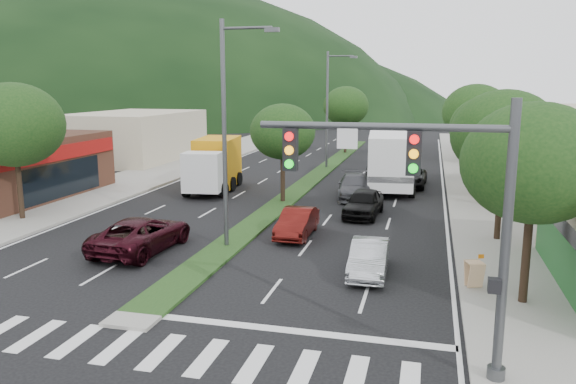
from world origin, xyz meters
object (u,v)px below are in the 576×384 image
(tree_med_near, at_px, (283,132))
(suv_maroon, at_px, (142,234))
(tree_r_a, at_px, (534,163))
(a_frame_sign, at_px, (474,272))
(tree_r_d, at_px, (476,112))
(car_queue_c, at_px, (297,223))
(tree_med_far, at_px, (346,106))
(car_queue_b, at_px, (355,186))
(motorhome, at_px, (390,158))
(box_truck, at_px, (215,166))
(tree_r_c, at_px, (488,128))
(car_queue_d, at_px, (409,177))
(tree_r_e, at_px, (468,110))
(streetlight_mid, at_px, (330,104))
(tree_r_b, at_px, (504,135))
(tree_l_a, at_px, (14,125))
(traffic_signal, at_px, (439,197))
(streetlight_near, at_px, (228,124))
(sedan_silver, at_px, (369,258))
(car_queue_a, at_px, (364,203))

(tree_med_near, distance_m, suv_maroon, 12.49)
(tree_r_a, height_order, a_frame_sign, tree_r_a)
(tree_r_a, xyz_separation_m, tree_med_near, (-12.00, 14.00, -0.39))
(tree_r_d, relative_size, car_queue_c, 1.76)
(tree_r_d, xyz_separation_m, tree_med_far, (-12.00, 14.00, -0.17))
(suv_maroon, xyz_separation_m, car_queue_b, (7.57, 14.09, -0.01))
(motorhome, bearing_deg, tree_med_near, -135.10)
(box_truck, bearing_deg, tree_r_c, 169.06)
(car_queue_d, xyz_separation_m, box_truck, (-13.10, -4.60, 0.99))
(tree_r_e, xyz_separation_m, motorhome, (-6.00, -14.87, -2.79))
(tree_r_c, distance_m, car_queue_d, 8.33)
(streetlight_mid, relative_size, box_truck, 1.34)
(tree_r_a, relative_size, tree_r_d, 0.93)
(tree_r_b, distance_m, streetlight_mid, 24.09)
(suv_maroon, distance_m, box_truck, 14.69)
(tree_l_a, bearing_deg, streetlight_mid, 61.08)
(traffic_signal, bearing_deg, car_queue_c, 117.59)
(car_queue_b, bearing_deg, streetlight_near, -114.79)
(motorhome, bearing_deg, sedan_silver, -93.02)
(traffic_signal, xyz_separation_m, box_truck, (-14.72, 22.58, -2.96))
(box_truck, relative_size, a_frame_sign, 5.91)
(sedan_silver, bearing_deg, tree_r_a, -21.39)
(box_truck, bearing_deg, tree_med_far, -111.50)
(suv_maroon, xyz_separation_m, car_queue_d, (10.83, 19.09, -0.08))
(car_queue_b, bearing_deg, car_queue_c, -105.91)
(car_queue_d, bearing_deg, tree_r_c, -48.41)
(motorhome, relative_size, a_frame_sign, 8.31)
(tree_med_near, height_order, streetlight_near, streetlight_near)
(car_queue_d, relative_size, a_frame_sign, 3.93)
(streetlight_mid, bearing_deg, tree_l_a, -118.92)
(tree_r_d, distance_m, tree_l_a, 31.63)
(tree_r_c, distance_m, tree_med_near, 12.17)
(car_queue_d, bearing_deg, motorhome, -157.30)
(tree_r_a, distance_m, box_truck, 24.76)
(sedan_silver, distance_m, car_queue_b, 14.94)
(car_queue_d, bearing_deg, car_queue_b, -120.69)
(tree_r_a, xyz_separation_m, box_truck, (-17.69, 17.04, -3.14))
(tree_med_far, bearing_deg, tree_r_c, -63.43)
(car_queue_a, bearing_deg, tree_l_a, -158.08)
(tree_r_d, bearing_deg, box_truck, -153.14)
(car_queue_b, xyz_separation_m, car_queue_d, (3.27, 5.00, -0.07))
(tree_r_c, xyz_separation_m, car_queue_a, (-6.70, -4.35, -3.99))
(tree_r_d, distance_m, a_frame_sign, 25.39)
(traffic_signal, bearing_deg, car_queue_b, 102.43)
(tree_r_e, xyz_separation_m, box_truck, (-17.69, -18.96, -3.21))
(tree_l_a, relative_size, car_queue_d, 1.46)
(suv_maroon, height_order, car_queue_c, suv_maroon)
(tree_r_a, bearing_deg, tree_r_d, 90.00)
(tree_med_far, distance_m, streetlight_mid, 11.02)
(tree_r_d, bearing_deg, car_queue_b, -130.03)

